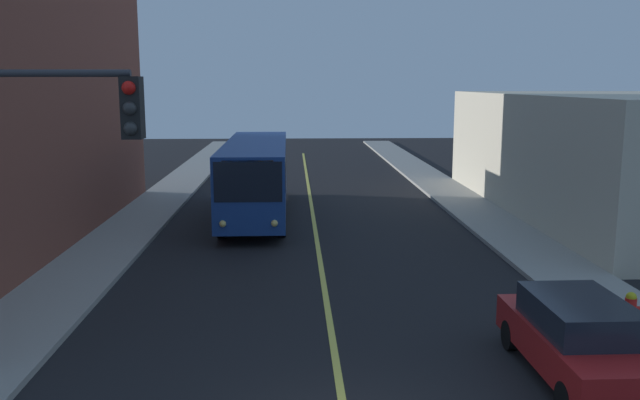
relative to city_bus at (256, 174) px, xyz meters
name	(u,v)px	position (x,y,z in m)	size (l,w,h in m)	color
sidewalk_left	(80,274)	(-4.81, -9.17, -1.74)	(2.50, 90.00, 0.15)	gray
sidewalk_right	(558,268)	(9.69, -9.17, -1.74)	(2.50, 90.00, 0.15)	gray
lane_stripe_center	(316,236)	(2.44, -4.17, -1.81)	(0.16, 60.00, 0.01)	#D8CC4C
city_bus	(256,174)	(0.00, 0.00, 0.00)	(2.64, 12.17, 3.20)	navy
parked_car_red	(578,338)	(7.06, -16.67, -0.98)	(1.84, 4.41, 1.62)	maroon
traffic_signal_left_corner	(14,170)	(-2.97, -17.72, 2.49)	(3.75, 0.48, 6.00)	#2D2D33
fire_hydrant	(630,309)	(9.29, -14.36, -1.23)	(0.44, 0.26, 0.84)	red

